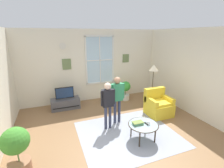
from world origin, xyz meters
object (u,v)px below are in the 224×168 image
object	(u,v)px
person_black_shirt	(108,101)
floor_lamp	(154,72)
armchair	(158,105)
potted_plant_by_window	(125,89)
television	(65,93)
book_stack	(138,123)
coffee_table	(143,125)
cup	(148,123)
potted_plant_corner	(17,148)
remote_near_books	(146,124)
person_green_shirt	(117,95)
tv_stand	(66,104)

from	to	relation	value
person_black_shirt	floor_lamp	xyz separation A→B (m)	(2.09, 0.91, 0.46)
armchair	potted_plant_by_window	xyz separation A→B (m)	(-0.46, 1.58, 0.13)
television	book_stack	xyz separation A→B (m)	(1.52, -2.58, -0.13)
coffee_table	cup	distance (m)	0.15
coffee_table	potted_plant_corner	bearing A→B (deg)	-178.58
television	remote_near_books	distance (m)	3.17
armchair	coffee_table	size ratio (longest dim) A/B	1.13
television	book_stack	bearing A→B (deg)	-59.52
armchair	floor_lamp	world-z (taller)	floor_lamp
person_black_shirt	floor_lamp	bearing A→B (deg)	23.51
television	armchair	bearing A→B (deg)	-29.14
person_green_shirt	potted_plant_corner	distance (m)	2.77
person_green_shirt	floor_lamp	distance (m)	1.89
coffee_table	armchair	bearing A→B (deg)	40.18
person_black_shirt	potted_plant_by_window	distance (m)	2.32
potted_plant_by_window	floor_lamp	xyz separation A→B (m)	(0.67, -0.88, 0.86)
television	floor_lamp	distance (m)	3.29
person_green_shirt	remote_near_books	bearing A→B (deg)	-71.28
person_black_shirt	armchair	bearing A→B (deg)	6.37
television	potted_plant_corner	distance (m)	2.93
tv_stand	person_green_shirt	xyz separation A→B (m)	(1.37, -1.59, 0.72)
armchair	remote_near_books	bearing A→B (deg)	-137.39
remote_near_books	potted_plant_corner	world-z (taller)	potted_plant_corner
potted_plant_corner	potted_plant_by_window	bearing A→B (deg)	37.08
book_stack	potted_plant_corner	xyz separation A→B (m)	(-2.66, -0.12, 0.10)
tv_stand	cup	distance (m)	3.23
armchair	potted_plant_by_window	bearing A→B (deg)	106.15
tv_stand	person_green_shirt	world-z (taller)	person_green_shirt
cup	remote_near_books	bearing A→B (deg)	126.27
cup	remote_near_books	xyz separation A→B (m)	(-0.03, 0.04, -0.04)
armchair	person_black_shirt	world-z (taller)	person_black_shirt
tv_stand	television	size ratio (longest dim) A/B	1.59
tv_stand	coffee_table	size ratio (longest dim) A/B	1.32
armchair	potted_plant_corner	size ratio (longest dim) A/B	0.88
armchair	person_black_shirt	bearing A→B (deg)	-173.63
tv_stand	armchair	distance (m)	3.29
television	potted_plant_by_window	xyz separation A→B (m)	(2.41, -0.02, -0.15)
person_black_shirt	potted_plant_corner	bearing A→B (deg)	-157.35
coffee_table	remote_near_books	world-z (taller)	remote_near_books
tv_stand	person_black_shirt	size ratio (longest dim) A/B	0.74
armchair	potted_plant_by_window	size ratio (longest dim) A/B	1.10
television	coffee_table	xyz separation A→B (m)	(1.65, -2.63, -0.19)
coffee_table	person_black_shirt	size ratio (longest dim) A/B	0.56
person_black_shirt	floor_lamp	world-z (taller)	floor_lamp
book_stack	potted_plant_by_window	bearing A→B (deg)	70.81
person_green_shirt	tv_stand	bearing A→B (deg)	130.79
coffee_table	person_black_shirt	xyz separation A→B (m)	(-0.65, 0.82, 0.45)
cup	person_black_shirt	size ratio (longest dim) A/B	0.07
potted_plant_corner	person_green_shirt	bearing A→B (deg)	23.87
tv_stand	potted_plant_by_window	bearing A→B (deg)	-0.48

